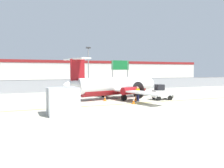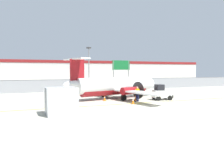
{
  "view_description": "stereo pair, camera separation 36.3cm",
  "coord_description": "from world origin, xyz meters",
  "views": [
    {
      "loc": [
        -12.02,
        -18.87,
        3.58
      ],
      "look_at": [
        -1.4,
        7.52,
        1.8
      ],
      "focal_mm": 35.0,
      "sensor_mm": 36.0,
      "label": 1
    },
    {
      "loc": [
        -11.68,
        -19.0,
        3.58
      ],
      "look_at": [
        -1.4,
        7.52,
        1.8
      ],
      "focal_mm": 35.0,
      "sensor_mm": 36.0,
      "label": 2
    }
  ],
  "objects": [
    {
      "name": "background_building",
      "position": [
        0.0,
        47.99,
        3.26
      ],
      "size": [
        91.0,
        8.1,
        6.5
      ],
      "color": "beige",
      "rests_on": "ground"
    },
    {
      "name": "traffic_cone_near_left",
      "position": [
        -1.25,
        1.68,
        0.31
      ],
      "size": [
        0.36,
        0.36,
        0.64
      ],
      "color": "orange",
      "rests_on": "ground"
    },
    {
      "name": "traffic_cone_far_right",
      "position": [
        0.14,
        3.85,
        0.31
      ],
      "size": [
        0.36,
        0.36,
        0.64
      ],
      "color": "orange",
      "rests_on": "ground"
    },
    {
      "name": "cargo_container",
      "position": [
        -9.18,
        -1.18,
        1.1
      ],
      "size": [
        2.48,
        2.1,
        2.2
      ],
      "rotation": [
        0.0,
        0.0,
        0.04
      ],
      "color": "#B7BCC1",
      "rests_on": "ground"
    },
    {
      "name": "parked_car_6",
      "position": [
        10.6,
        34.35,
        0.89
      ],
      "size": [
        4.33,
        2.29,
        1.58
      ],
      "rotation": [
        0.0,
        0.0,
        3.23
      ],
      "color": "#B28C19",
      "rests_on": "parking_lot_strip"
    },
    {
      "name": "parked_car_5",
      "position": [
        6.77,
        26.98,
        0.89
      ],
      "size": [
        4.26,
        2.12,
        1.58
      ],
      "rotation": [
        0.0,
        0.0,
        -0.03
      ],
      "color": "red",
      "rests_on": "parking_lot_strip"
    },
    {
      "name": "parking_lot_strip",
      "position": [
        0.0,
        29.5,
        0.06
      ],
      "size": [
        98.0,
        17.0,
        0.12
      ],
      "color": "#38383A",
      "rests_on": "ground"
    },
    {
      "name": "apron_light_pole",
      "position": [
        -2.53,
        14.76,
        4.3
      ],
      "size": [
        0.7,
        0.3,
        7.27
      ],
      "color": "slate",
      "rests_on": "ground"
    },
    {
      "name": "traffic_cone_far_left",
      "position": [
        -7.33,
        3.74,
        0.31
      ],
      "size": [
        0.36,
        0.36,
        0.64
      ],
      "color": "orange",
      "rests_on": "ground"
    },
    {
      "name": "parked_car_3",
      "position": [
        -2.65,
        25.9,
        0.89
      ],
      "size": [
        4.37,
        2.38,
        1.58
      ],
      "rotation": [
        0.0,
        0.0,
        3.03
      ],
      "color": "navy",
      "rests_on": "parking_lot_strip"
    },
    {
      "name": "ground_plane",
      "position": [
        0.0,
        2.0,
        0.0
      ],
      "size": [
        140.0,
        140.0,
        0.01
      ],
      "color": "#B2AD99"
    },
    {
      "name": "parked_car_7",
      "position": [
        15.37,
        30.08,
        0.89
      ],
      "size": [
        4.27,
        2.16,
        1.58
      ],
      "rotation": [
        0.0,
        0.0,
        -0.05
      ],
      "color": "silver",
      "rests_on": "parking_lot_strip"
    },
    {
      "name": "perimeter_fence",
      "position": [
        0.0,
        18.0,
        1.12
      ],
      "size": [
        98.0,
        0.1,
        2.1
      ],
      "color": "gray",
      "rests_on": "ground"
    },
    {
      "name": "parked_car_4",
      "position": [
        1.67,
        29.24,
        0.89
      ],
      "size": [
        4.32,
        2.27,
        1.58
      ],
      "rotation": [
        0.0,
        0.0,
        3.06
      ],
      "color": "black",
      "rests_on": "parking_lot_strip"
    },
    {
      "name": "parked_car_2",
      "position": [
        -6.98,
        23.41,
        0.89
      ],
      "size": [
        4.27,
        2.14,
        1.58
      ],
      "rotation": [
        0.0,
        0.0,
        3.18
      ],
      "color": "#19662D",
      "rests_on": "parking_lot_strip"
    },
    {
      "name": "parked_car_0",
      "position": [
        -15.55,
        26.78,
        0.89
      ],
      "size": [
        4.29,
        2.19,
        1.58
      ],
      "rotation": [
        0.0,
        0.0,
        3.2
      ],
      "color": "black",
      "rests_on": "parking_lot_strip"
    },
    {
      "name": "highway_sign",
      "position": [
        5.31,
        19.92,
        4.14
      ],
      "size": [
        3.6,
        0.14,
        5.5
      ],
      "color": "slate",
      "rests_on": "ground"
    },
    {
      "name": "traffic_cone_near_right",
      "position": [
        -3.3,
        5.02,
        0.31
      ],
      "size": [
        0.36,
        0.36,
        0.64
      ],
      "color": "orange",
      "rests_on": "ground"
    },
    {
      "name": "baggage_tug",
      "position": [
        3.44,
        3.35,
        0.86
      ],
      "size": [
        2.45,
        1.62,
        1.88
      ],
      "rotation": [
        0.0,
        0.0,
        -0.12
      ],
      "color": "silver",
      "rests_on": "ground"
    },
    {
      "name": "ground_crew_worker",
      "position": [
        0.18,
        3.41,
        0.95
      ],
      "size": [
        0.46,
        0.52,
        1.7
      ],
      "rotation": [
        0.0,
        0.0,
        0.51
      ],
      "color": "#191E4C",
      "rests_on": "ground"
    },
    {
      "name": "commuter_airplane",
      "position": [
        -1.17,
        6.57,
        1.6
      ],
      "size": [
        13.54,
        15.94,
        4.92
      ],
      "rotation": [
        0.0,
        0.0,
        0.23
      ],
      "color": "white",
      "rests_on": "ground"
    },
    {
      "name": "parked_car_1",
      "position": [
        -11.6,
        24.01,
        0.89
      ],
      "size": [
        4.33,
        2.29,
        1.58
      ],
      "rotation": [
        0.0,
        0.0,
        3.05
      ],
      "color": "red",
      "rests_on": "parking_lot_strip"
    }
  ]
}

